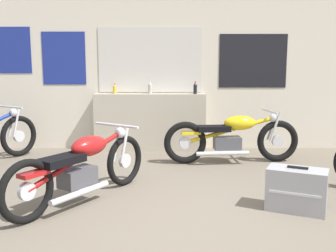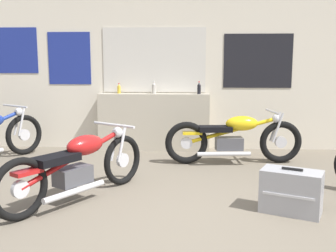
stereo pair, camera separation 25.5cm
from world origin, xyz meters
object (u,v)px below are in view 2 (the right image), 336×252
bottle_center (199,88)px  motorcycle_yellow (234,138)px  bottle_left_center (154,88)px  hard_case_silver (291,191)px  bottle_leftmost (119,89)px  motorcycle_red (78,165)px

bottle_center → motorcycle_yellow: bottle_center is taller
bottle_left_center → hard_case_silver: size_ratio=0.33×
bottle_leftmost → motorcycle_red: bearing=-90.2°
bottle_leftmost → motorcycle_red: 2.69m
bottle_leftmost → bottle_center: 1.37m
hard_case_silver → motorcycle_yellow: bearing=99.9°
motorcycle_yellow → hard_case_silver: bearing=-80.1°
bottle_leftmost → motorcycle_red: bottle_leftmost is taller
bottle_leftmost → bottle_center: (1.37, -0.06, 0.02)m
bottle_leftmost → bottle_left_center: 0.60m
bottle_center → motorcycle_yellow: size_ratio=0.10×
motorcycle_red → hard_case_silver: motorcycle_red is taller
motorcycle_red → bottle_left_center: bearing=76.8°
bottle_left_center → motorcycle_red: size_ratio=0.12×
bottle_center → motorcycle_red: bottle_center is taller
bottle_center → motorcycle_red: bearing=-118.3°
bottle_left_center → hard_case_silver: bearing=-60.7°
bottle_leftmost → bottle_center: bottle_center is taller
bottle_leftmost → bottle_left_center: size_ratio=0.82×
bottle_center → hard_case_silver: bearing=-73.4°
bottle_left_center → hard_case_silver: 3.40m
motorcycle_yellow → bottle_leftmost: bearing=154.1°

